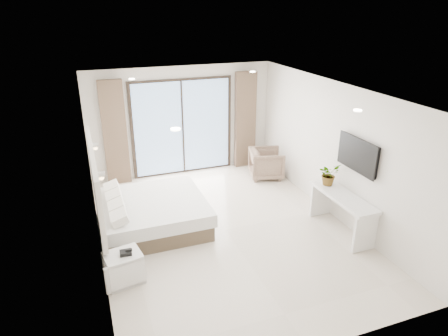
{
  "coord_description": "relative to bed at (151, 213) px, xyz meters",
  "views": [
    {
      "loc": [
        -2.33,
        -6.26,
        4.06
      ],
      "look_at": [
        0.12,
        0.4,
        1.12
      ],
      "focal_mm": 32.0,
      "sensor_mm": 36.0,
      "label": 1
    }
  ],
  "objects": [
    {
      "name": "armchair",
      "position": [
        3.15,
        1.44,
        0.1
      ],
      "size": [
        0.9,
        0.94,
        0.8
      ],
      "primitive_type": "imported",
      "rotation": [
        0.0,
        0.0,
        1.31
      ],
      "color": "#8C735B",
      "rests_on": "ground"
    },
    {
      "name": "ground",
      "position": [
        1.3,
        -0.6,
        -0.3
      ],
      "size": [
        6.2,
        6.2,
        0.0
      ],
      "primitive_type": "plane",
      "color": "beige",
      "rests_on": "ground"
    },
    {
      "name": "phone",
      "position": [
        -0.66,
        -1.53,
        0.24
      ],
      "size": [
        0.19,
        0.15,
        0.06
      ],
      "primitive_type": "cube",
      "rotation": [
        0.0,
        0.0,
        -0.06
      ],
      "color": "black",
      "rests_on": "nightstand"
    },
    {
      "name": "nightstand",
      "position": [
        -0.72,
        -1.51,
        -0.04
      ],
      "size": [
        0.62,
        0.54,
        0.5
      ],
      "rotation": [
        0.0,
        0.0,
        0.17
      ],
      "color": "white",
      "rests_on": "ground"
    },
    {
      "name": "room_shell",
      "position": [
        1.11,
        0.2,
        1.29
      ],
      "size": [
        4.62,
        6.22,
        2.72
      ],
      "color": "silver",
      "rests_on": "ground"
    },
    {
      "name": "bed",
      "position": [
        0.0,
        0.0,
        0.0
      ],
      "size": [
        2.01,
        1.91,
        0.7
      ],
      "color": "brown",
      "rests_on": "ground"
    },
    {
      "name": "console_desk",
      "position": [
        3.34,
        -1.41,
        0.26
      ],
      "size": [
        0.48,
        1.54,
        0.77
      ],
      "color": "white",
      "rests_on": "ground"
    },
    {
      "name": "plant",
      "position": [
        3.34,
        -0.89,
        0.65
      ],
      "size": [
        0.46,
        0.5,
        0.34
      ],
      "primitive_type": "imported",
      "rotation": [
        0.0,
        0.0,
        0.17
      ],
      "color": "#33662D",
      "rests_on": "console_desk"
    }
  ]
}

